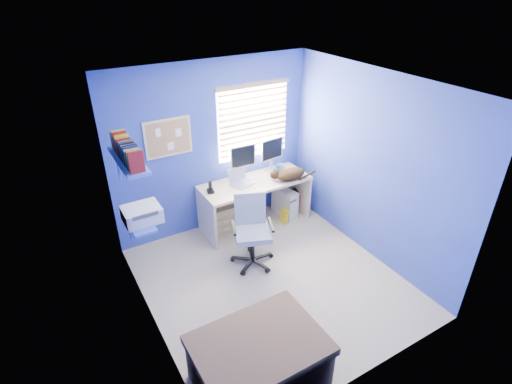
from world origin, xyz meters
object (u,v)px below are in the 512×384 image
cat (291,174)px  tower_pc (285,202)px  laptop (243,177)px  office_chair (252,239)px  desk (255,203)px

cat → tower_pc: size_ratio=1.05×
laptop → tower_pc: size_ratio=0.73×
tower_pc → office_chair: 1.30m
laptop → cat: laptop is taller
cat → office_chair: (-1.00, -0.57, -0.47)m
desk → office_chair: 0.92m
desk → laptop: bearing=170.7°
desk → office_chair: office_chair is taller
laptop → cat: bearing=-35.9°
laptop → office_chair: office_chair is taller
cat → office_chair: 1.24m
laptop → tower_pc: laptop is taller
cat → tower_pc: cat is taller
office_chair → desk: bearing=57.1°
tower_pc → office_chair: size_ratio=0.47×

